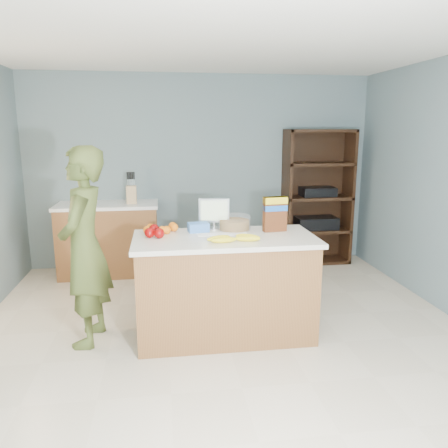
{
  "coord_description": "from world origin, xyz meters",
  "views": [
    {
      "loc": [
        -0.52,
        -3.29,
        1.8
      ],
      "look_at": [
        0.0,
        0.35,
        1.0
      ],
      "focal_mm": 35.0,
      "sensor_mm": 36.0,
      "label": 1
    }
  ],
  "objects": [
    {
      "name": "floor",
      "position": [
        0.0,
        0.0,
        0.0
      ],
      "size": [
        4.5,
        5.0,
        0.02
      ],
      "primitive_type": "cube",
      "color": "beige",
      "rests_on": "ground"
    },
    {
      "name": "walls",
      "position": [
        0.0,
        0.0,
        1.65
      ],
      "size": [
        4.52,
        5.02,
        2.51
      ],
      "color": "slate",
      "rests_on": "ground"
    },
    {
      "name": "counter_peninsula",
      "position": [
        0.0,
        0.3,
        0.42
      ],
      "size": [
        1.56,
        0.76,
        0.9
      ],
      "color": "brown",
      "rests_on": "ground"
    },
    {
      "name": "back_cabinet",
      "position": [
        -1.2,
        2.2,
        0.45
      ],
      "size": [
        1.24,
        0.62,
        0.9
      ],
      "color": "brown",
      "rests_on": "ground"
    },
    {
      "name": "shelving_unit",
      "position": [
        1.55,
        2.35,
        0.86
      ],
      "size": [
        0.9,
        0.4,
        1.8
      ],
      "color": "black",
      "rests_on": "ground"
    },
    {
      "name": "person",
      "position": [
        -1.17,
        0.35,
        0.84
      ],
      "size": [
        0.47,
        0.65,
        1.67
      ],
      "primitive_type": "imported",
      "rotation": [
        0.0,
        0.0,
        -1.69
      ],
      "color": "#455122",
      "rests_on": "ground"
    },
    {
      "name": "knife_block",
      "position": [
        -0.9,
        2.16,
        1.02
      ],
      "size": [
        0.12,
        0.1,
        0.31
      ],
      "color": "tan",
      "rests_on": "back_cabinet"
    },
    {
      "name": "envelopes",
      "position": [
        -0.01,
        0.39,
        0.9
      ],
      "size": [
        0.45,
        0.12,
        0.0
      ],
      "color": "white",
      "rests_on": "counter_peninsula"
    },
    {
      "name": "bananas",
      "position": [
        0.06,
        0.14,
        0.92
      ],
      "size": [
        0.46,
        0.2,
        0.05
      ],
      "color": "yellow",
      "rests_on": "counter_peninsula"
    },
    {
      "name": "apples",
      "position": [
        -0.6,
        0.38,
        0.94
      ],
      "size": [
        0.17,
        0.25,
        0.09
      ],
      "color": "#7F0404",
      "rests_on": "counter_peninsula"
    },
    {
      "name": "oranges",
      "position": [
        -0.54,
        0.53,
        0.94
      ],
      "size": [
        0.31,
        0.23,
        0.07
      ],
      "color": "orange",
      "rests_on": "counter_peninsula"
    },
    {
      "name": "blue_carton",
      "position": [
        -0.21,
        0.52,
        0.94
      ],
      "size": [
        0.2,
        0.14,
        0.08
      ],
      "primitive_type": "cube",
      "rotation": [
        0.0,
        0.0,
        0.14
      ],
      "color": "blue",
      "rests_on": "counter_peninsula"
    },
    {
      "name": "salad_bowl",
      "position": [
        0.12,
        0.55,
        0.96
      ],
      "size": [
        0.3,
        0.3,
        0.13
      ],
      "color": "#267219",
      "rests_on": "counter_peninsula"
    },
    {
      "name": "tv",
      "position": [
        -0.05,
        0.62,
        1.06
      ],
      "size": [
        0.28,
        0.12,
        0.28
      ],
      "color": "silver",
      "rests_on": "counter_peninsula"
    },
    {
      "name": "cereal_box",
      "position": [
        0.47,
        0.44,
        1.08
      ],
      "size": [
        0.22,
        0.1,
        0.31
      ],
      "color": "#592B14",
      "rests_on": "counter_peninsula"
    }
  ]
}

